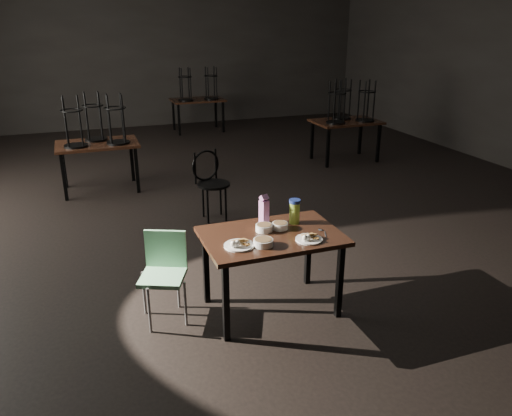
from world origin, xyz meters
name	(u,v)px	position (x,y,z in m)	size (l,w,h in m)	color
room	(238,33)	(-0.06, 0.01, 2.33)	(12.00, 12.04, 3.22)	black
main_table	(272,242)	(-0.69, -2.83, 0.67)	(1.20, 0.80, 0.75)	black
plate_left	(239,244)	(-1.04, -2.97, 0.77)	(0.25, 0.25, 0.08)	white
plate_right	(309,238)	(-0.44, -3.05, 0.77)	(0.23, 0.23, 0.07)	white
bowl_near	(264,228)	(-0.73, -2.74, 0.78)	(0.15, 0.15, 0.06)	white
bowl_far	(280,226)	(-0.58, -2.74, 0.78)	(0.14, 0.14, 0.06)	white
bowl_big	(263,242)	(-0.84, -3.02, 0.78)	(0.17, 0.17, 0.06)	white
juice_carton	(264,210)	(-0.67, -2.57, 0.88)	(0.09, 0.09, 0.28)	#981B8B
water_bottle	(295,211)	(-0.40, -2.67, 0.87)	(0.13, 0.13, 0.23)	#A9D940
spoon	(321,230)	(-0.26, -2.91, 0.75)	(0.06, 0.19, 0.01)	silver
bentwood_chair	(211,179)	(-0.61, -0.45, 0.54)	(0.47, 0.47, 0.90)	black
school_chair	(164,268)	(-1.61, -2.62, 0.48)	(0.48, 0.48, 0.79)	#7BC090
bg_table_left	(97,141)	(-1.92, 1.22, 0.78)	(1.20, 0.80, 1.48)	black
bg_table_right	(347,119)	(2.49, 1.47, 0.78)	(1.20, 0.80, 1.48)	black
bg_table_far	(198,99)	(0.53, 4.92, 0.75)	(1.20, 0.80, 1.48)	black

